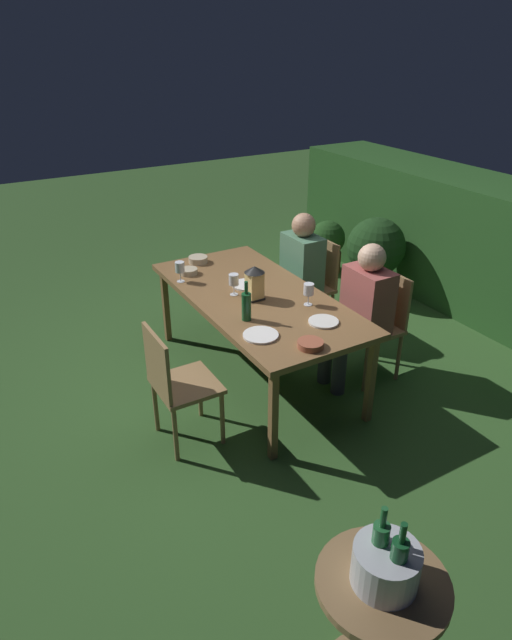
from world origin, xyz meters
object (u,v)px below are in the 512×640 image
Objects in this scene: plate_a at (261,335)px; dining_table at (256,301)px; wine_glass_c at (180,268)px; wine_glass_b at (234,281)px; bowl_olives at (310,344)px; ice_bucket at (386,563)px; wine_glass_a at (309,290)px; potted_plant_corner at (376,250)px; potted_plant_by_hedge at (327,245)px; person_in_green at (296,270)px; chair_side_left_b at (176,381)px; person_in_rust at (360,309)px; bowl_salad at (198,259)px; side_table at (377,616)px; lantern_centerpiece at (254,281)px; green_bottle_on_table at (246,306)px; chair_side_right_b at (378,320)px; plate_b at (247,285)px; plate_c at (324,322)px; chair_side_right_a at (313,281)px; bowl_bread at (189,271)px.

dining_table is at bearing 152.73° from plate_a.
wine_glass_c is at bearing -142.53° from dining_table.
dining_table is at bearing 59.58° from wine_glass_b.
bowl_olives is 0.49× the size of ice_bucket.
wine_glass_a reaches higher than dining_table.
potted_plant_corner is at bearing 123.47° from wine_glass_a.
potted_plant_by_hedge is at bearing 134.55° from plate_a.
person_in_green is at bearing 136.60° from plate_a.
chair_side_left_b is at bearing -118.37° from bowl_olives.
person_in_rust is at bearing 142.50° from ice_bucket.
bowl_salad is (-0.75, 0.04, -0.09)m from wine_glass_b.
dining_table is at bearing 161.50° from ice_bucket.
potted_plant_corner is (-3.05, 2.62, 0.10)m from side_table.
lantern_centerpiece is 0.35m from green_bottle_on_table.
person_in_green is 6.96× the size of bowl_salad.
potted_plant_by_hedge is (-1.97, 0.98, -0.16)m from chair_side_right_b.
side_table is (2.78, -1.45, -0.21)m from person_in_green.
chair_side_left_b reaches higher than potted_plant_by_hedge.
potted_plant_by_hedge is (-1.34, 1.82, -0.42)m from plate_b.
plate_c is at bearing -13.41° from wine_glass_a.
green_bottle_on_table is at bearing -96.11° from chair_side_right_b.
wine_glass_c is at bearing -65.88° from potted_plant_by_hedge.
person_in_green reaches higher than dining_table.
lantern_centerpiece is 1.12× the size of plate_b.
ice_bucket is at bearing -37.50° from person_in_rust.
wine_glass_a is at bearing 95.20° from chair_side_left_b.
plate_b is at bearing 162.30° from ice_bucket.
plate_c is at bearing -32.59° from chair_side_right_a.
wine_glass_a is at bearing 28.18° from bowl_bread.
wine_glass_c is at bearing -94.17° from person_in_green.
person_in_green reaches higher than lantern_centerpiece.
chair_side_right_a reaches higher than bowl_bread.
bowl_olives is (1.04, -0.12, 0.02)m from plate_b.
bowl_olives is 1.16× the size of bowl_bread.
chair_side_right_a reaches higher than dining_table.
potted_plant_by_hedge is (-1.08, 1.17, -0.31)m from person_in_green.
chair_side_right_a is 5.15× the size of wine_glass_c.
chair_side_right_a is at bearing 86.47° from wine_glass_c.
side_table is at bearing -14.72° from wine_glass_b.
plate_a is 0.28× the size of potted_plant_corner.
person_in_green is at bearing 149.64° from bowl_olives.
green_bottle_on_table is 1.17m from bowl_salad.
bowl_bread is (-0.55, -0.13, -0.09)m from wine_glass_b.
bowl_salad is at bearing -70.31° from potted_plant_by_hedge.
chair_side_left_b is 3.64× the size of plate_a.
person_in_green is at bearing -167.62° from chair_side_right_b.
chair_side_right_a is 5.15× the size of wine_glass_b.
bowl_bread is at bearing 170.41° from ice_bucket.
plate_a is (0.23, -0.54, -0.11)m from wine_glass_a.
bowl_olives is (0.28, 0.20, 0.02)m from plate_a.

